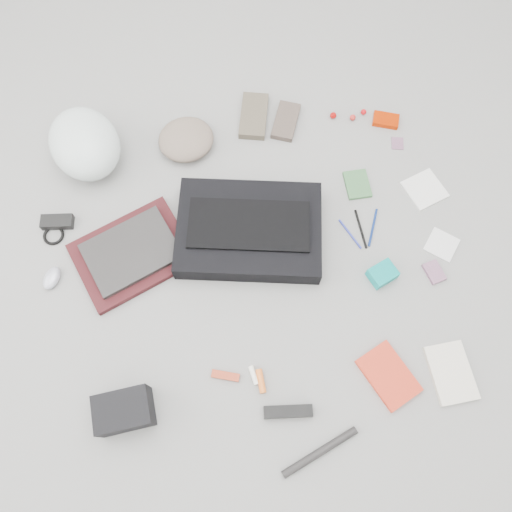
{
  "coord_description": "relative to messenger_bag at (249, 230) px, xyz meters",
  "views": [
    {
      "loc": [
        -0.09,
        -0.63,
        1.69
      ],
      "look_at": [
        0.0,
        0.0,
        0.05
      ],
      "focal_mm": 35.0,
      "sensor_mm": 36.0,
      "label": 1
    }
  ],
  "objects": [
    {
      "name": "ground_plane",
      "position": [
        0.01,
        -0.11,
        -0.04
      ],
      "size": [
        4.0,
        4.0,
        0.0
      ],
      "primitive_type": "plane",
      "color": "gray"
    },
    {
      "name": "messenger_bag",
      "position": [
        0.0,
        0.0,
        0.0
      ],
      "size": [
        0.58,
        0.46,
        0.09
      ],
      "primitive_type": "cube",
      "rotation": [
        0.0,
        0.0,
        -0.19
      ],
      "color": "black",
      "rests_on": "ground_plane"
    },
    {
      "name": "bag_flap",
      "position": [
        0.0,
        0.0,
        0.05
      ],
      "size": [
        0.46,
        0.27,
        0.01
      ],
      "primitive_type": "cube",
      "rotation": [
        0.0,
        0.0,
        -0.19
      ],
      "color": "black",
      "rests_on": "messenger_bag"
    },
    {
      "name": "laptop_sleeve",
      "position": [
        -0.43,
        -0.02,
        -0.03
      ],
      "size": [
        0.48,
        0.42,
        0.03
      ],
      "primitive_type": "cube",
      "rotation": [
        0.0,
        0.0,
        0.39
      ],
      "color": "#3F1317",
      "rests_on": "ground_plane"
    },
    {
      "name": "laptop",
      "position": [
        -0.43,
        -0.02,
        -0.01
      ],
      "size": [
        0.38,
        0.33,
        0.02
      ],
      "primitive_type": "cube",
      "rotation": [
        0.0,
        0.0,
        0.39
      ],
      "color": "black",
      "rests_on": "laptop_sleeve"
    },
    {
      "name": "bike_helmet",
      "position": [
        -0.56,
        0.42,
        0.05
      ],
      "size": [
        0.35,
        0.39,
        0.19
      ],
      "primitive_type": "ellipsoid",
      "rotation": [
        0.0,
        0.0,
        0.33
      ],
      "color": "white",
      "rests_on": "ground_plane"
    },
    {
      "name": "beanie",
      "position": [
        -0.19,
        0.43,
        -0.0
      ],
      "size": [
        0.26,
        0.25,
        0.08
      ],
      "primitive_type": "ellipsoid",
      "rotation": [
        0.0,
        0.0,
        0.23
      ],
      "color": "#7D6B5D",
      "rests_on": "ground_plane"
    },
    {
      "name": "mitten_left",
      "position": [
        0.09,
        0.51,
        -0.03
      ],
      "size": [
        0.15,
        0.23,
        0.03
      ],
      "primitive_type": "cube",
      "rotation": [
        0.0,
        0.0,
        -0.24
      ],
      "color": "brown",
      "rests_on": "ground_plane"
    },
    {
      "name": "mitten_right",
      "position": [
        0.22,
        0.47,
        -0.03
      ],
      "size": [
        0.15,
        0.19,
        0.03
      ],
      "primitive_type": "cube",
      "rotation": [
        0.0,
        0.0,
        -0.39
      ],
      "color": "brown",
      "rests_on": "ground_plane"
    },
    {
      "name": "power_brick",
      "position": [
        -0.7,
        0.15,
        -0.03
      ],
      "size": [
        0.12,
        0.07,
        0.03
      ],
      "primitive_type": "cube",
      "rotation": [
        0.0,
        0.0,
        -0.11
      ],
      "color": "black",
      "rests_on": "ground_plane"
    },
    {
      "name": "cable_coil",
      "position": [
        -0.72,
        0.1,
        -0.04
      ],
      "size": [
        0.1,
        0.1,
        0.01
      ],
      "primitive_type": "torus",
      "rotation": [
        0.0,
        0.0,
        0.39
      ],
      "color": "black",
      "rests_on": "ground_plane"
    },
    {
      "name": "mouse",
      "position": [
        -0.72,
        -0.07,
        -0.03
      ],
      "size": [
        0.09,
        0.1,
        0.03
      ],
      "primitive_type": "ellipsoid",
      "rotation": [
        0.0,
        0.0,
        -0.44
      ],
      "color": "#ADB0C2",
      "rests_on": "ground_plane"
    },
    {
      "name": "camera_bag",
      "position": [
        -0.48,
        -0.56,
        0.01
      ],
      "size": [
        0.18,
        0.13,
        0.11
      ],
      "primitive_type": "cube",
      "rotation": [
        0.0,
        0.0,
        0.08
      ],
      "color": "black",
      "rests_on": "ground_plane"
    },
    {
      "name": "multitool",
      "position": [
        -0.15,
        -0.5,
        -0.04
      ],
      "size": [
        0.1,
        0.05,
        0.01
      ],
      "primitive_type": "cube",
      "rotation": [
        0.0,
        0.0,
        -0.32
      ],
      "color": "#A6341A",
      "rests_on": "ground_plane"
    },
    {
      "name": "toiletry_tube_white",
      "position": [
        -0.06,
        -0.51,
        -0.03
      ],
      "size": [
        0.03,
        0.06,
        0.02
      ],
      "primitive_type": "cylinder",
      "rotation": [
        1.57,
        0.0,
        0.18
      ],
      "color": "white",
      "rests_on": "ground_plane"
    },
    {
      "name": "toiletry_tube_orange",
      "position": [
        -0.04,
        -0.53,
        -0.03
      ],
      "size": [
        0.03,
        0.08,
        0.02
      ],
      "primitive_type": "cylinder",
      "rotation": [
        1.57,
        0.0,
        0.04
      ],
      "color": "orange",
      "rests_on": "ground_plane"
    },
    {
      "name": "u_lock",
      "position": [
        0.03,
        -0.64,
        -0.03
      ],
      "size": [
        0.16,
        0.06,
        0.03
      ],
      "primitive_type": "cube",
      "rotation": [
        0.0,
        0.0,
        -0.11
      ],
      "color": "black",
      "rests_on": "ground_plane"
    },
    {
      "name": "bike_pump",
      "position": [
        0.11,
        -0.77,
        -0.03
      ],
      "size": [
        0.26,
        0.12,
        0.03
      ],
      "primitive_type": "cylinder",
      "rotation": [
        0.0,
        1.57,
        0.37
      ],
      "color": "black",
      "rests_on": "ground_plane"
    },
    {
      "name": "book_red",
      "position": [
        0.38,
        -0.58,
        -0.03
      ],
      "size": [
        0.2,
        0.23,
        0.02
      ],
      "primitive_type": "cube",
      "rotation": [
        0.0,
        0.0,
        0.43
      ],
      "color": "red",
      "rests_on": "ground_plane"
    },
    {
      "name": "book_white",
      "position": [
        0.59,
        -0.6,
        -0.03
      ],
      "size": [
        0.14,
        0.2,
        0.02
      ],
      "primitive_type": "cube",
      "rotation": [
        0.0,
        0.0,
        0.04
      ],
      "color": "beige",
      "rests_on": "ground_plane"
    },
    {
      "name": "notepad",
      "position": [
        0.44,
        0.15,
        -0.04
      ],
      "size": [
        0.09,
        0.12,
        0.01
      ],
      "primitive_type": "cube",
      "rotation": [
        0.0,
        0.0,
        0.0
      ],
      "color": "#38663B",
      "rests_on": "ground_plane"
    },
    {
      "name": "pen_blue",
      "position": [
        0.37,
        -0.05,
        -0.04
      ],
      "size": [
        0.06,
        0.13,
        0.01
      ],
      "primitive_type": "cylinder",
      "rotation": [
        1.57,
        0.0,
        0.42
      ],
      "color": "#252FA0",
      "rests_on": "ground_plane"
    },
    {
      "name": "pen_black",
      "position": [
        0.41,
        -0.04,
        -0.04
      ],
      "size": [
        0.02,
        0.16,
        0.01
      ],
      "primitive_type": "cylinder",
      "rotation": [
        1.57,
        0.0,
        0.04
      ],
      "color": "black",
      "rests_on": "ground_plane"
    },
    {
      "name": "pen_navy",
      "position": [
        0.46,
        -0.04,
        -0.04
      ],
      "size": [
        0.07,
        0.15,
        0.01
      ],
      "primitive_type": "cylinder",
      "rotation": [
        1.57,
        0.0,
        -0.42
      ],
      "color": "navy",
      "rests_on": "ground_plane"
    },
    {
      "name": "accordion_wallet",
      "position": [
        0.44,
        -0.23,
        -0.02
      ],
      "size": [
        0.11,
        0.1,
        0.05
      ],
      "primitive_type": "cube",
      "rotation": [
        0.0,
        0.0,
        0.39
      ],
      "color": "#048F8D",
      "rests_on": "ground_plane"
    },
    {
      "name": "card_deck",
      "position": [
        0.63,
        -0.24,
        -0.04
      ],
      "size": [
        0.07,
        0.09,
        0.02
      ],
      "primitive_type": "cube",
      "rotation": [
        0.0,
        0.0,
        0.24
      ],
      "color": "#905F7E",
      "rests_on": "ground_plane"
    },
    {
      "name": "napkin_top",
      "position": [
        0.69,
        0.09,
        -0.04
      ],
      "size": [
        0.17,
        0.17,
        0.01
      ],
      "primitive_type": "cube",
      "rotation": [
        0.0,
        0.0,
        0.33
      ],
      "color": "silver",
      "rests_on": "ground_plane"
    },
    {
      "name": "napkin_bottom",
      "position": [
        0.69,
        -0.14,
        -0.04
      ],
      "size": [
        0.15,
        0.15,
        0.01
      ],
      "primitive_type": "cube",
      "rotation": [
        0.0,
        0.0,
        0.88
      ],
      "color": "silver",
      "rests_on": "ground_plane"
    },
    {
      "name": "lollipop_a",
      "position": [
        0.41,
        0.47,
        -0.03
      ],
      "size": [
        0.03,
        0.03,
        0.03
      ],
      "primitive_type": "sphere",
      "rotation": [
        0.0,
        0.0,
        0.01
      ],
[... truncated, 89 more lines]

